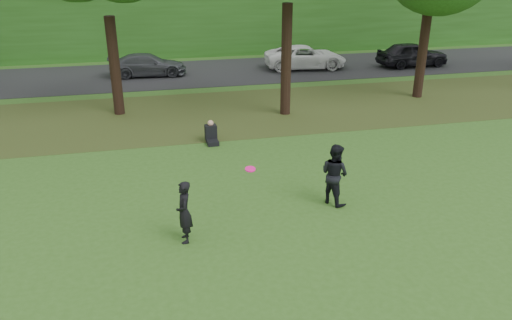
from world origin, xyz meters
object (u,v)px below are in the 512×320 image
(player_left, at_px, (184,212))
(player_right, at_px, (335,174))
(frisbee, at_px, (250,169))
(seated_person, at_px, (211,134))

(player_left, relative_size, player_right, 0.90)
(frisbee, xyz_separation_m, seated_person, (-0.17, 5.93, -1.14))
(frisbee, height_order, seated_person, frisbee)
(seated_person, bearing_deg, player_left, -105.89)
(seated_person, bearing_deg, player_right, -66.73)
(frisbee, bearing_deg, seated_person, 91.67)
(player_right, distance_m, seated_person, 6.12)
(player_left, height_order, player_right, player_right)
(frisbee, bearing_deg, player_left, -159.40)
(player_right, relative_size, frisbee, 5.31)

